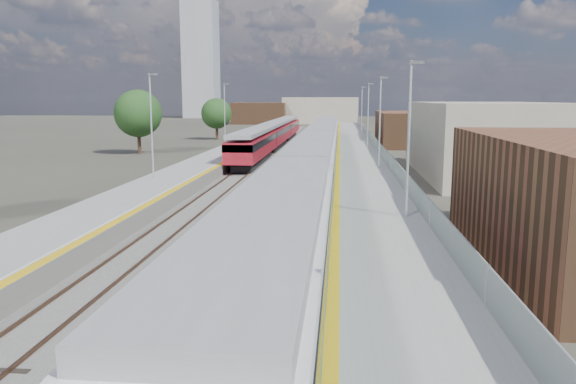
# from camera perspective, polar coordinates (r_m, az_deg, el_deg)

# --- Properties ---
(ground) EXTENTS (320.00, 320.00, 0.00)m
(ground) POSITION_cam_1_polar(r_m,az_deg,el_deg) (55.94, 1.85, 2.56)
(ground) COLOR #47443A
(ground) RESTS_ON ground
(ballast_bed) EXTENTS (10.50, 155.00, 0.06)m
(ballast_bed) POSITION_cam_1_polar(r_m,az_deg,el_deg) (58.58, -0.20, 2.91)
(ballast_bed) COLOR #565451
(ballast_bed) RESTS_ON ground
(tracks) EXTENTS (8.96, 160.00, 0.17)m
(tracks) POSITION_cam_1_polar(r_m,az_deg,el_deg) (60.18, 0.52, 3.16)
(tracks) COLOR #4C3323
(tracks) RESTS_ON ground
(platform_right) EXTENTS (4.70, 155.00, 8.52)m
(platform_right) POSITION_cam_1_polar(r_m,az_deg,el_deg) (58.29, 7.20, 3.30)
(platform_right) COLOR slate
(platform_right) RESTS_ON ground
(platform_left) EXTENTS (4.30, 155.00, 8.52)m
(platform_left) POSITION_cam_1_polar(r_m,az_deg,el_deg) (59.55, -6.74, 3.42)
(platform_left) COLOR slate
(platform_left) RESTS_ON ground
(buildings) EXTENTS (72.00, 185.50, 40.00)m
(buildings) POSITION_cam_1_polar(r_m,az_deg,el_deg) (145.66, -3.26, 11.04)
(buildings) COLOR brown
(buildings) RESTS_ON ground
(green_train) EXTENTS (3.05, 84.76, 3.36)m
(green_train) POSITION_cam_1_polar(r_m,az_deg,el_deg) (47.62, 3.09, 4.19)
(green_train) COLOR black
(green_train) RESTS_ON ground
(red_train) EXTENTS (2.74, 55.70, 3.46)m
(red_train) POSITION_cam_1_polar(r_m,az_deg,el_deg) (76.22, -1.38, 5.96)
(red_train) COLOR black
(red_train) RESTS_ON ground
(tree_b) EXTENTS (5.77, 5.77, 7.81)m
(tree_b) POSITION_cam_1_polar(r_m,az_deg,el_deg) (71.28, -15.00, 7.71)
(tree_b) COLOR #382619
(tree_b) RESTS_ON ground
(tree_c) EXTENTS (5.01, 5.01, 6.79)m
(tree_c) POSITION_cam_1_polar(r_m,az_deg,el_deg) (93.86, -7.28, 7.91)
(tree_c) COLOR #382619
(tree_c) RESTS_ON ground
(tree_d) EXTENTS (4.03, 4.03, 5.46)m
(tree_d) POSITION_cam_1_polar(r_m,az_deg,el_deg) (80.35, 19.10, 6.61)
(tree_d) COLOR #382619
(tree_d) RESTS_ON ground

